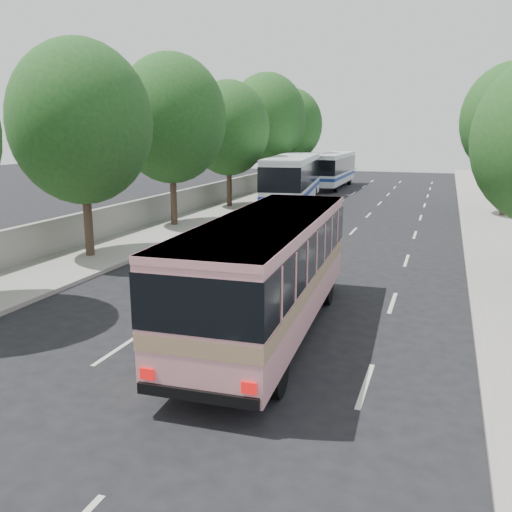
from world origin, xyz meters
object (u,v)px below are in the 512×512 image
at_px(white_pickup, 276,211).
at_px(pink_taxi, 264,273).
at_px(pink_bus, 269,262).
at_px(tour_coach_rear, 334,167).
at_px(tour_coach_front, 293,177).

bearing_deg(white_pickup, pink_taxi, -67.67).
xyz_separation_m(pink_bus, white_pickup, (-5.00, 16.90, -1.23)).
height_order(white_pickup, tour_coach_rear, tour_coach_rear).
distance_m(pink_taxi, white_pickup, 13.93).
distance_m(pink_taxi, tour_coach_front, 20.52).
xyz_separation_m(pink_bus, pink_taxi, (-1.27, 3.47, -1.28)).
bearing_deg(pink_taxi, tour_coach_front, 104.90).
relative_size(pink_bus, pink_taxi, 2.51).
height_order(pink_taxi, tour_coach_rear, tour_coach_rear).
distance_m(white_pickup, tour_coach_rear, 20.87).
relative_size(pink_taxi, tour_coach_front, 0.32).
relative_size(pink_bus, tour_coach_front, 0.82).
relative_size(pink_bus, tour_coach_rear, 0.93).
relative_size(pink_taxi, tour_coach_rear, 0.37).
bearing_deg(tour_coach_rear, white_pickup, -88.14).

